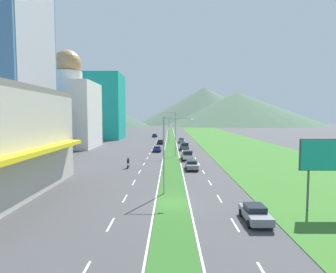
{
  "coord_description": "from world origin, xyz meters",
  "views": [
    {
      "loc": [
        -0.2,
        -27.61,
        8.86
      ],
      "look_at": [
        -0.85,
        47.95,
        3.3
      ],
      "focal_mm": 29.47,
      "sensor_mm": 36.0,
      "label": 1
    }
  ],
  "objects_px": {
    "street_lamp_mid": "(174,131)",
    "billboard_roadside": "(330,158)",
    "street_lamp_near": "(167,149)",
    "street_lamp_far": "(170,129)",
    "car_5": "(192,165)",
    "car_1": "(181,140)",
    "pickup_truck_1": "(184,146)",
    "car_2": "(155,135)",
    "pickup_truck_0": "(187,155)",
    "car_0": "(157,149)",
    "motorcycle_rider": "(128,164)",
    "car_4": "(255,213)",
    "car_3": "(160,142)"
  },
  "relations": [
    {
      "from": "pickup_truck_1",
      "to": "street_lamp_near",
      "type": "bearing_deg",
      "value": -5.58
    },
    {
      "from": "street_lamp_far",
      "to": "car_1",
      "type": "xyz_separation_m",
      "value": [
        3.77,
        1.15,
        -3.91
      ]
    },
    {
      "from": "car_5",
      "to": "car_0",
      "type": "bearing_deg",
      "value": -163.59
    },
    {
      "from": "car_3",
      "to": "pickup_truck_1",
      "type": "height_order",
      "value": "pickup_truck_1"
    },
    {
      "from": "car_1",
      "to": "car_2",
      "type": "xyz_separation_m",
      "value": [
        -10.38,
        25.1,
        -0.04
      ]
    },
    {
      "from": "street_lamp_mid",
      "to": "car_5",
      "type": "distance_m",
      "value": 16.29
    },
    {
      "from": "car_1",
      "to": "pickup_truck_1",
      "type": "xyz_separation_m",
      "value": [
        0.06,
        -19.19,
        0.19
      ]
    },
    {
      "from": "car_0",
      "to": "street_lamp_far",
      "type": "bearing_deg",
      "value": -8.48
    },
    {
      "from": "car_5",
      "to": "pickup_truck_0",
      "type": "relative_size",
      "value": 0.8
    },
    {
      "from": "street_lamp_near",
      "to": "pickup_truck_1",
      "type": "height_order",
      "value": "street_lamp_near"
    },
    {
      "from": "street_lamp_near",
      "to": "street_lamp_far",
      "type": "bearing_deg",
      "value": 89.75
    },
    {
      "from": "car_0",
      "to": "car_3",
      "type": "xyz_separation_m",
      "value": [
        0.15,
        18.57,
        0.02
      ]
    },
    {
      "from": "street_lamp_near",
      "to": "car_3",
      "type": "xyz_separation_m",
      "value": [
        -2.84,
        56.65,
        -4.42
      ]
    },
    {
      "from": "street_lamp_mid",
      "to": "pickup_truck_0",
      "type": "xyz_separation_m",
      "value": [
        2.7,
        -4.89,
        -4.67
      ]
    },
    {
      "from": "car_1",
      "to": "car_2",
      "type": "relative_size",
      "value": 1.03
    },
    {
      "from": "street_lamp_far",
      "to": "car_5",
      "type": "height_order",
      "value": "street_lamp_far"
    },
    {
      "from": "street_lamp_far",
      "to": "pickup_truck_0",
      "type": "xyz_separation_m",
      "value": [
        3.53,
        -34.84,
        -3.72
      ]
    },
    {
      "from": "car_4",
      "to": "motorcycle_rider",
      "type": "distance_m",
      "value": 27.93
    },
    {
      "from": "motorcycle_rider",
      "to": "car_3",
      "type": "bearing_deg",
      "value": -5.65
    },
    {
      "from": "car_2",
      "to": "car_3",
      "type": "distance_m",
      "value": 29.69
    },
    {
      "from": "car_4",
      "to": "pickup_truck_1",
      "type": "relative_size",
      "value": 0.76
    },
    {
      "from": "car_3",
      "to": "pickup_truck_1",
      "type": "relative_size",
      "value": 0.79
    },
    {
      "from": "car_1",
      "to": "car_5",
      "type": "distance_m",
      "value": 46.37
    },
    {
      "from": "car_0",
      "to": "car_1",
      "type": "height_order",
      "value": "car_1"
    },
    {
      "from": "street_lamp_mid",
      "to": "car_5",
      "type": "bearing_deg",
      "value": -79.54
    },
    {
      "from": "car_0",
      "to": "street_lamp_near",
      "type": "bearing_deg",
      "value": -175.51
    },
    {
      "from": "street_lamp_mid",
      "to": "car_2",
      "type": "bearing_deg",
      "value": 97.54
    },
    {
      "from": "street_lamp_near",
      "to": "car_2",
      "type": "bearing_deg",
      "value": 94.21
    },
    {
      "from": "billboard_roadside",
      "to": "car_0",
      "type": "xyz_separation_m",
      "value": [
        -18.02,
        43.66,
        -4.35
      ]
    },
    {
      "from": "car_5",
      "to": "car_3",
      "type": "bearing_deg",
      "value": -170.88
    },
    {
      "from": "street_lamp_mid",
      "to": "pickup_truck_0",
      "type": "relative_size",
      "value": 1.82
    },
    {
      "from": "street_lamp_near",
      "to": "street_lamp_mid",
      "type": "distance_m",
      "value": 29.96
    },
    {
      "from": "car_3",
      "to": "motorcycle_rider",
      "type": "distance_m",
      "value": 41.06
    },
    {
      "from": "car_0",
      "to": "pickup_truck_1",
      "type": "distance_m",
      "value": 8.02
    },
    {
      "from": "street_lamp_mid",
      "to": "billboard_roadside",
      "type": "bearing_deg",
      "value": -68.57
    },
    {
      "from": "car_0",
      "to": "pickup_truck_1",
      "type": "height_order",
      "value": "pickup_truck_1"
    },
    {
      "from": "billboard_roadside",
      "to": "car_5",
      "type": "xyz_separation_m",
      "value": [
        -11.12,
        20.24,
        -4.3
      ]
    },
    {
      "from": "car_4",
      "to": "pickup_truck_1",
      "type": "xyz_separation_m",
      "value": [
        -3.38,
        50.0,
        0.26
      ]
    },
    {
      "from": "billboard_roadside",
      "to": "car_3",
      "type": "xyz_separation_m",
      "value": [
        -17.86,
        62.23,
        -4.33
      ]
    },
    {
      "from": "car_0",
      "to": "motorcycle_rider",
      "type": "relative_size",
      "value": 2.37
    },
    {
      "from": "car_4",
      "to": "motorcycle_rider",
      "type": "xyz_separation_m",
      "value": [
        -14.35,
        23.96,
        0.02
      ]
    },
    {
      "from": "car_1",
      "to": "car_3",
      "type": "xyz_separation_m",
      "value": [
        -6.87,
        -4.38,
        -0.06
      ]
    },
    {
      "from": "street_lamp_near",
      "to": "car_0",
      "type": "relative_size",
      "value": 1.86
    },
    {
      "from": "street_lamp_mid",
      "to": "street_lamp_far",
      "type": "height_order",
      "value": "street_lamp_mid"
    },
    {
      "from": "car_1",
      "to": "pickup_truck_1",
      "type": "height_order",
      "value": "pickup_truck_1"
    },
    {
      "from": "billboard_roadside",
      "to": "car_1",
      "type": "bearing_deg",
      "value": 99.38
    },
    {
      "from": "street_lamp_mid",
      "to": "pickup_truck_1",
      "type": "height_order",
      "value": "street_lamp_mid"
    },
    {
      "from": "pickup_truck_0",
      "to": "car_4",
      "type": "bearing_deg",
      "value": 6.32
    },
    {
      "from": "car_2",
      "to": "street_lamp_mid",
      "type": "bearing_deg",
      "value": -172.46
    },
    {
      "from": "street_lamp_near",
      "to": "car_4",
      "type": "distance_m",
      "value": 11.92
    }
  ]
}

